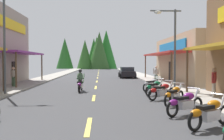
# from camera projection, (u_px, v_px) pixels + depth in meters

# --- Properties ---
(ground) EXTENTS (10.09, 89.57, 0.10)m
(ground) POSITION_uv_depth(u_px,v_px,m) (97.00, 80.00, 29.88)
(ground) COLOR #38383A
(sidewalk_left) EXTENTS (2.59, 89.57, 0.12)m
(sidewalk_left) POSITION_uv_depth(u_px,v_px,m) (43.00, 79.00, 29.58)
(sidewalk_left) COLOR gray
(sidewalk_left) RESTS_ON ground
(sidewalk_right) EXTENTS (2.59, 89.57, 0.12)m
(sidewalk_right) POSITION_uv_depth(u_px,v_px,m) (150.00, 79.00, 30.16)
(sidewalk_right) COLOR #9E9991
(sidewalk_right) RESTS_ON ground
(centerline_dashes) EXTENTS (0.16, 67.20, 0.01)m
(centerline_dashes) POSITION_uv_depth(u_px,v_px,m) (98.00, 77.00, 34.95)
(centerline_dashes) COLOR #E0C64C
(centerline_dashes) RESTS_ON ground
(storefront_right_far) EXTENTS (7.83, 13.37, 4.66)m
(storefront_right_far) POSITION_uv_depth(u_px,v_px,m) (199.00, 59.00, 26.06)
(storefront_right_far) COLOR tan
(storefront_right_far) RESTS_ON ground
(streetlamp_left) EXTENTS (2.11, 0.30, 6.47)m
(streetlamp_left) POSITION_uv_depth(u_px,v_px,m) (9.00, 27.00, 15.29)
(streetlamp_left) COLOR #474C51
(streetlamp_left) RESTS_ON ground
(streetlamp_right) EXTENTS (2.11, 0.30, 5.61)m
(streetlamp_right) POSITION_uv_depth(u_px,v_px,m) (170.00, 38.00, 17.08)
(streetlamp_right) COLOR #474C51
(streetlamp_right) RESTS_ON ground
(motorcycle_parked_right_1) EXTENTS (1.86, 1.23, 1.04)m
(motorcycle_parked_right_1) POSITION_uv_depth(u_px,v_px,m) (210.00, 112.00, 7.86)
(motorcycle_parked_right_1) COLOR black
(motorcycle_parked_right_1) RESTS_ON ground
(motorcycle_parked_right_2) EXTENTS (1.85, 1.25, 1.04)m
(motorcycle_parked_right_2) POSITION_uv_depth(u_px,v_px,m) (185.00, 103.00, 9.79)
(motorcycle_parked_right_2) COLOR black
(motorcycle_parked_right_2) RESTS_ON ground
(motorcycle_parked_right_3) EXTENTS (1.46, 1.69, 1.04)m
(motorcycle_parked_right_3) POSITION_uv_depth(u_px,v_px,m) (174.00, 95.00, 12.06)
(motorcycle_parked_right_3) COLOR black
(motorcycle_parked_right_3) RESTS_ON ground
(motorcycle_parked_right_4) EXTENTS (1.86, 1.23, 1.04)m
(motorcycle_parked_right_4) POSITION_uv_depth(u_px,v_px,m) (162.00, 91.00, 13.76)
(motorcycle_parked_right_4) COLOR black
(motorcycle_parked_right_4) RESTS_ON ground
(motorcycle_parked_right_5) EXTENTS (1.57, 1.59, 1.04)m
(motorcycle_parked_right_5) POSITION_uv_depth(u_px,v_px,m) (155.00, 87.00, 15.67)
(motorcycle_parked_right_5) COLOR black
(motorcycle_parked_right_5) RESTS_ON ground
(motorcycle_parked_right_6) EXTENTS (1.67, 1.50, 1.04)m
(motorcycle_parked_right_6) POSITION_uv_depth(u_px,v_px,m) (152.00, 84.00, 17.72)
(motorcycle_parked_right_6) COLOR black
(motorcycle_parked_right_6) RESTS_ON ground
(rider_cruising_lead) EXTENTS (0.60, 2.14, 1.57)m
(rider_cruising_lead) POSITION_uv_depth(u_px,v_px,m) (80.00, 82.00, 17.50)
(rider_cruising_lead) COLOR black
(rider_cruising_lead) RESTS_ON ground
(pedestrian_by_shop) EXTENTS (0.55, 0.34, 1.68)m
(pedestrian_by_shop) POSITION_uv_depth(u_px,v_px,m) (156.00, 73.00, 23.97)
(pedestrian_by_shop) COLOR #3F593F
(pedestrian_by_shop) RESTS_ON ground
(pedestrian_browsing) EXTENTS (0.44, 0.44, 1.75)m
(pedestrian_browsing) POSITION_uv_depth(u_px,v_px,m) (214.00, 81.00, 13.83)
(pedestrian_browsing) COLOR #B2A599
(pedestrian_browsing) RESTS_ON ground
(pedestrian_strolling) EXTENTS (0.51, 0.40, 1.68)m
(pedestrian_strolling) POSITION_uv_depth(u_px,v_px,m) (13.00, 76.00, 19.95)
(pedestrian_strolling) COLOR #3F593F
(pedestrian_strolling) RESTS_ON ground
(parked_car_curbside) EXTENTS (2.09, 4.32, 1.40)m
(parked_car_curbside) POSITION_uv_depth(u_px,v_px,m) (127.00, 72.00, 32.93)
(parked_car_curbside) COLOR black
(parked_car_curbside) RESTS_ON ground
(treeline_backdrop) EXTENTS (18.70, 10.72, 11.84)m
(treeline_backdrop) POSITION_uv_depth(u_px,v_px,m) (94.00, 52.00, 76.38)
(treeline_backdrop) COLOR #2C5123
(treeline_backdrop) RESTS_ON ground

